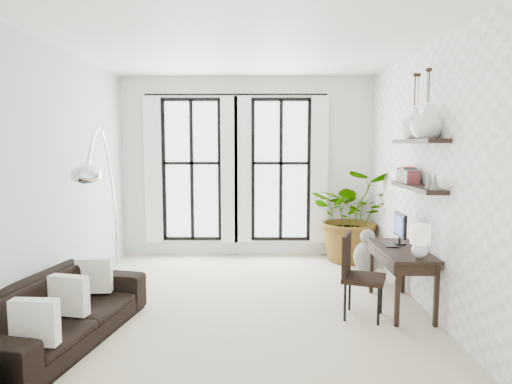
{
  "coord_description": "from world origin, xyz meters",
  "views": [
    {
      "loc": [
        0.22,
        -5.71,
        2.01
      ],
      "look_at": [
        0.17,
        0.3,
        1.38
      ],
      "focal_mm": 32.0,
      "sensor_mm": 36.0,
      "label": 1
    }
  ],
  "objects_px": {
    "desk": "(402,253)",
    "arc_lamp": "(103,167)",
    "buddha": "(367,260)",
    "plant": "(353,215)",
    "sofa": "(60,312)",
    "desk_chair": "(356,270)"
  },
  "relations": [
    {
      "from": "desk",
      "to": "arc_lamp",
      "type": "bearing_deg",
      "value": 177.73
    },
    {
      "from": "arc_lamp",
      "to": "buddha",
      "type": "distance_m",
      "value": 3.9
    },
    {
      "from": "arc_lamp",
      "to": "buddha",
      "type": "relative_size",
      "value": 3.13
    },
    {
      "from": "desk",
      "to": "arc_lamp",
      "type": "xyz_separation_m",
      "value": [
        -3.65,
        0.14,
        1.03
      ]
    },
    {
      "from": "buddha",
      "to": "plant",
      "type": "bearing_deg",
      "value": 88.92
    },
    {
      "from": "plant",
      "to": "buddha",
      "type": "distance_m",
      "value": 1.3
    },
    {
      "from": "sofa",
      "to": "desk",
      "type": "bearing_deg",
      "value": -65.43
    },
    {
      "from": "arc_lamp",
      "to": "buddha",
      "type": "bearing_deg",
      "value": 15.92
    },
    {
      "from": "sofa",
      "to": "desk_chair",
      "type": "relative_size",
      "value": 2.28
    },
    {
      "from": "sofa",
      "to": "desk_chair",
      "type": "xyz_separation_m",
      "value": [
        3.15,
        0.75,
        0.23
      ]
    },
    {
      "from": "plant",
      "to": "arc_lamp",
      "type": "distance_m",
      "value": 4.25
    },
    {
      "from": "plant",
      "to": "buddha",
      "type": "xyz_separation_m",
      "value": [
        -0.02,
        -1.21,
        -0.47
      ]
    },
    {
      "from": "desk",
      "to": "buddha",
      "type": "height_order",
      "value": "desk"
    },
    {
      "from": "desk",
      "to": "desk_chair",
      "type": "height_order",
      "value": "desk"
    },
    {
      "from": "desk_chair",
      "to": "buddha",
      "type": "height_order",
      "value": "desk_chair"
    },
    {
      "from": "sofa",
      "to": "desk_chair",
      "type": "distance_m",
      "value": 3.24
    },
    {
      "from": "arc_lamp",
      "to": "buddha",
      "type": "xyz_separation_m",
      "value": [
        3.49,
        1.0,
        -1.41
      ]
    },
    {
      "from": "plant",
      "to": "buddha",
      "type": "relative_size",
      "value": 2.04
    },
    {
      "from": "sofa",
      "to": "desk_chair",
      "type": "bearing_deg",
      "value": -66.49
    },
    {
      "from": "sofa",
      "to": "buddha",
      "type": "height_order",
      "value": "buddha"
    },
    {
      "from": "plant",
      "to": "arc_lamp",
      "type": "xyz_separation_m",
      "value": [
        -3.52,
        -2.2,
        0.94
      ]
    },
    {
      "from": "sofa",
      "to": "arc_lamp",
      "type": "distance_m",
      "value": 1.8
    }
  ]
}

